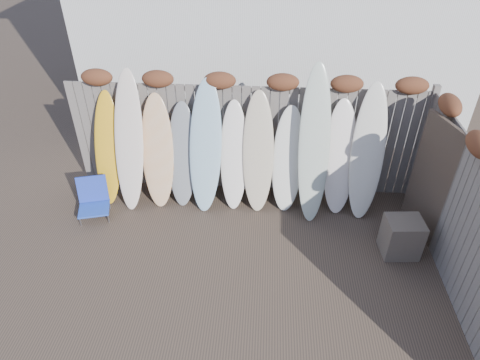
# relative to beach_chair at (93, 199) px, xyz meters

# --- Properties ---
(ground) EXTENTS (80.00, 80.00, 0.00)m
(ground) POSITION_rel_beach_chair_xyz_m (2.50, -1.46, -0.30)
(ground) COLOR #493A2D
(back_fence) EXTENTS (6.05, 0.28, 2.24)m
(back_fence) POSITION_rel_beach_chair_xyz_m (2.56, 0.94, 0.88)
(back_fence) COLOR slate
(back_fence) RESTS_ON ground
(right_fence) EXTENTS (0.28, 4.40, 2.24)m
(right_fence) POSITION_rel_beach_chair_xyz_m (5.50, -1.20, 0.84)
(right_fence) COLOR slate
(right_fence) RESTS_ON ground
(beach_chair) EXTENTS (0.61, 0.64, 0.66)m
(beach_chair) POSITION_rel_beach_chair_xyz_m (0.00, 0.00, 0.00)
(beach_chair) COLOR blue
(beach_chair) RESTS_ON ground
(wooden_crate) EXTENTS (0.57, 0.49, 0.62)m
(wooden_crate) POSITION_rel_beach_chair_xyz_m (4.97, -0.61, 0.01)
(wooden_crate) COLOR brown
(wooden_crate) RESTS_ON ground
(lattice_panel) EXTENTS (0.45, 1.28, 1.99)m
(lattice_panel) POSITION_rel_beach_chair_xyz_m (5.46, -0.29, 0.69)
(lattice_panel) COLOR #3E2C25
(lattice_panel) RESTS_ON ground
(surfboard_0) EXTENTS (0.52, 0.72, 1.92)m
(surfboard_0) POSITION_rel_beach_chair_xyz_m (0.19, 0.55, 0.65)
(surfboard_0) COLOR yellow
(surfboard_0) RESTS_ON ground
(surfboard_1) EXTENTS (0.56, 0.84, 2.31)m
(surfboard_1) POSITION_rel_beach_chair_xyz_m (0.61, 0.48, 0.85)
(surfboard_1) COLOR #F0DCCA
(surfboard_1) RESTS_ON ground
(surfboard_2) EXTENTS (0.57, 0.71, 1.91)m
(surfboard_2) POSITION_rel_beach_chair_xyz_m (1.06, 0.53, 0.65)
(surfboard_2) COLOR #EFC278
(surfboard_2) RESTS_ON ground
(surfboard_3) EXTENTS (0.52, 0.65, 1.77)m
(surfboard_3) POSITION_rel_beach_chair_xyz_m (1.46, 0.56, 0.58)
(surfboard_3) COLOR gray
(surfboard_3) RESTS_ON ground
(surfboard_4) EXTENTS (0.62, 0.82, 2.18)m
(surfboard_4) POSITION_rel_beach_chair_xyz_m (1.88, 0.50, 0.79)
(surfboard_4) COLOR #A2CBDF
(surfboard_4) RESTS_ON ground
(surfboard_5) EXTENTS (0.48, 0.66, 1.82)m
(surfboard_5) POSITION_rel_beach_chair_xyz_m (2.35, 0.54, 0.61)
(surfboard_5) COLOR white
(surfboard_5) RESTS_ON ground
(surfboard_6) EXTENTS (0.56, 0.73, 1.99)m
(surfboard_6) POSITION_rel_beach_chair_xyz_m (2.75, 0.54, 0.69)
(surfboard_6) COLOR beige
(surfboard_6) RESTS_ON ground
(surfboard_7) EXTENTS (0.56, 0.67, 1.76)m
(surfboard_7) POSITION_rel_beach_chair_xyz_m (3.25, 0.54, 0.58)
(surfboard_7) COLOR white
(surfboard_7) RESTS_ON ground
(surfboard_8) EXTENTS (0.54, 0.89, 2.49)m
(surfboard_8) POSITION_rel_beach_chair_xyz_m (3.65, 0.42, 0.94)
(surfboard_8) COLOR beige
(surfboard_8) RESTS_ON ground
(surfboard_9) EXTENTS (0.56, 0.70, 1.89)m
(surfboard_9) POSITION_rel_beach_chair_xyz_m (4.11, 0.56, 0.64)
(surfboard_9) COLOR white
(surfboard_9) RESTS_ON ground
(surfboard_10) EXTENTS (0.60, 0.81, 2.19)m
(surfboard_10) POSITION_rel_beach_chair_xyz_m (4.52, 0.50, 0.79)
(surfboard_10) COLOR silver
(surfboard_10) RESTS_ON ground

